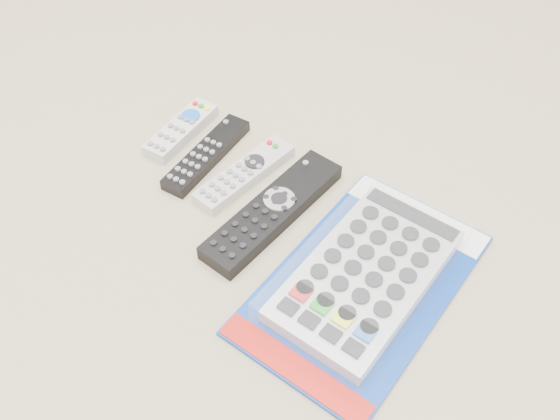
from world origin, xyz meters
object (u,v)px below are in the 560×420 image
Objects in this scene: remote_slim_black at (206,155)px; jumbo_remote_packaged at (366,273)px; remote_small_grey at (181,130)px; remote_large_black at (273,211)px; remote_silver_dvd at (244,174)px.

jumbo_remote_packaged is (0.32, -0.05, 0.01)m from remote_slim_black.
remote_small_grey is at bearing 169.77° from jumbo_remote_packaged.
remote_large_black is (0.22, -0.05, 0.00)m from remote_small_grey.
remote_small_grey is at bearing 159.28° from remote_slim_black.
jumbo_remote_packaged reaches higher than remote_silver_dvd.
remote_small_grey is at bearing 169.56° from remote_large_black.
jumbo_remote_packaged is at bearing -3.92° from remote_large_black.
remote_slim_black is at bearing 170.85° from jumbo_remote_packaged.
remote_silver_dvd is 0.53× the size of jumbo_remote_packaged.
jumbo_remote_packaged reaches higher than remote_small_grey.
remote_silver_dvd is at bearing -3.41° from remote_slim_black.
remote_large_black reaches higher than remote_silver_dvd.
remote_small_grey is 0.07m from remote_slim_black.
remote_large_black is (0.08, -0.04, 0.00)m from remote_silver_dvd.
remote_small_grey is 0.40m from jumbo_remote_packaged.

